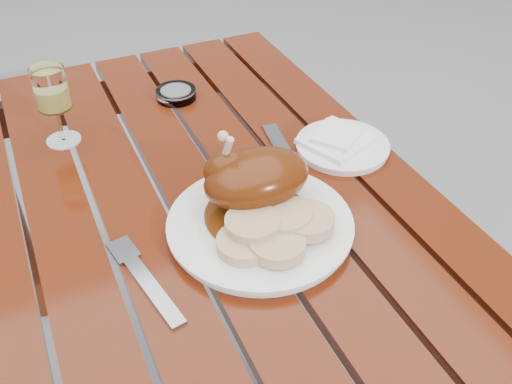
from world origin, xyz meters
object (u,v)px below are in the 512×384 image
dinner_plate (260,225)px  wine_glass (55,106)px  side_plate (342,146)px  table (207,325)px  ashtray (176,94)px

dinner_plate → wine_glass: 0.48m
side_plate → table: bearing=-178.6°
dinner_plate → ashtray: 0.48m
table → side_plate: side_plate is taller
table → wine_glass: bearing=124.7°
table → wine_glass: wine_glass is taller
dinner_plate → ashtray: bearing=88.5°
side_plate → wine_glass: bearing=152.3°
table → wine_glass: 0.56m
ashtray → wine_glass: bearing=-164.8°
dinner_plate → side_plate: (0.25, 0.15, -0.00)m
dinner_plate → wine_glass: size_ratio=1.91×
wine_glass → side_plate: 0.56m
wine_glass → ashtray: wine_glass is taller
table → side_plate: size_ratio=6.51×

